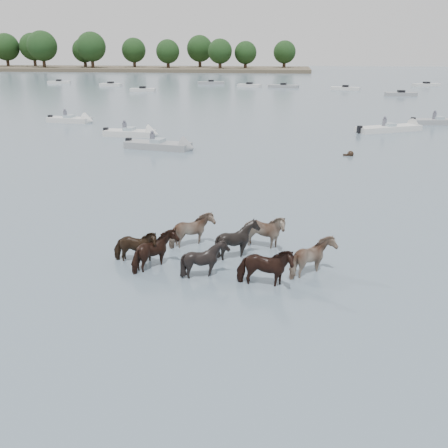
# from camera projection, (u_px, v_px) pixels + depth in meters

# --- Properties ---
(ground) EXTENTS (400.00, 400.00, 0.00)m
(ground) POSITION_uv_depth(u_px,v_px,m) (153.00, 273.00, 16.21)
(ground) COLOR slate
(ground) RESTS_ON ground
(shoreline) EXTENTS (160.00, 30.00, 1.00)m
(shoreline) POSITION_uv_depth(u_px,v_px,m) (67.00, 68.00, 164.61)
(shoreline) COLOR #4C4233
(shoreline) RESTS_ON ground
(pony_herd) EXTENTS (7.65, 4.28, 1.53)m
(pony_herd) POSITION_uv_depth(u_px,v_px,m) (223.00, 249.00, 16.75)
(pony_herd) COLOR black
(pony_herd) RESTS_ON ground
(swimming_pony) EXTENTS (0.72, 0.44, 0.44)m
(swimming_pony) POSITION_uv_depth(u_px,v_px,m) (350.00, 154.00, 33.82)
(swimming_pony) COLOR black
(swimming_pony) RESTS_ON ground
(motorboat_a) EXTENTS (4.82, 1.77, 1.92)m
(motorboat_a) POSITION_uv_depth(u_px,v_px,m) (138.00, 133.00, 41.23)
(motorboat_a) COLOR silver
(motorboat_a) RESTS_ON ground
(motorboat_b) EXTENTS (5.54, 2.60, 1.92)m
(motorboat_b) POSITION_uv_depth(u_px,v_px,m) (167.00, 146.00, 35.93)
(motorboat_b) COLOR gray
(motorboat_b) RESTS_ON ground
(motorboat_c) EXTENTS (6.53, 4.52, 1.92)m
(motorboat_c) POSITION_uv_depth(u_px,v_px,m) (396.00, 128.00, 43.94)
(motorboat_c) COLOR silver
(motorboat_c) RESTS_ON ground
(motorboat_e) EXTENTS (5.59, 2.32, 1.92)m
(motorboat_e) POSITION_uv_depth(u_px,v_px,m) (446.00, 122.00, 47.83)
(motorboat_e) COLOR gray
(motorboat_e) RESTS_ON ground
(motorboat_f) EXTENTS (4.92, 2.09, 1.92)m
(motorboat_f) POSITION_uv_depth(u_px,v_px,m) (76.00, 120.00, 48.81)
(motorboat_f) COLOR silver
(motorboat_f) RESTS_ON ground
(distant_flotilla) EXTENTS (108.45, 28.52, 0.93)m
(distant_flotilla) POSITION_uv_depth(u_px,v_px,m) (270.00, 87.00, 90.20)
(distant_flotilla) COLOR gray
(distant_flotilla) RESTS_ON ground
(treeline) EXTENTS (147.54, 21.23, 12.42)m
(treeline) POSITION_uv_depth(u_px,v_px,m) (47.00, 48.00, 161.95)
(treeline) COLOR #382619
(treeline) RESTS_ON ground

